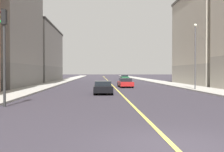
% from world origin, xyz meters
% --- Properties ---
extents(ground_plane, '(400.00, 400.00, 0.00)m').
position_xyz_m(ground_plane, '(0.00, 0.00, 0.00)').
color(ground_plane, '#2F2A33').
rests_on(ground_plane, ground).
extents(sidewalk_left, '(3.61, 168.00, 0.15)m').
position_xyz_m(sidewalk_left, '(10.03, 49.00, 0.07)').
color(sidewalk_left, '#9E9B93').
rests_on(sidewalk_left, ground).
extents(sidewalk_right, '(3.61, 168.00, 0.15)m').
position_xyz_m(sidewalk_right, '(-10.03, 49.00, 0.07)').
color(sidewalk_right, '#9E9B93').
rests_on(sidewalk_right, ground).
extents(lane_center_stripe, '(0.16, 154.00, 0.01)m').
position_xyz_m(lane_center_stripe, '(0.00, 49.00, 0.01)').
color(lane_center_stripe, '#E5D14C').
rests_on(lane_center_stripe, ground).
extents(building_left_mid, '(11.82, 16.36, 14.89)m').
position_xyz_m(building_left_mid, '(17.59, 34.49, 7.45)').
color(building_left_mid, '#9D9688').
rests_on(building_left_mid, ground).
extents(building_right_distant, '(11.82, 23.83, 12.08)m').
position_xyz_m(building_right_distant, '(-17.59, 52.68, 6.05)').
color(building_right_distant, slate).
rests_on(building_right_distant, ground).
extents(traffic_light_right_near, '(0.40, 0.32, 5.88)m').
position_xyz_m(traffic_light_right_near, '(-7.84, 8.79, 3.81)').
color(traffic_light_right_near, '#2D2D2D').
rests_on(traffic_light_right_near, ground).
extents(street_lamp_left_near, '(0.36, 0.36, 7.41)m').
position_xyz_m(street_lamp_left_near, '(8.82, 22.13, 4.62)').
color(street_lamp_left_near, '#4C4C51').
rests_on(street_lamp_left_near, ground).
extents(car_red, '(1.92, 4.58, 1.25)m').
position_xyz_m(car_red, '(1.51, 28.79, 0.61)').
color(car_red, red).
rests_on(car_red, ground).
extents(car_green, '(1.95, 4.07, 1.27)m').
position_xyz_m(car_green, '(4.53, 60.72, 0.64)').
color(car_green, '#1E6B38').
rests_on(car_green, ground).
extents(car_black, '(1.83, 4.41, 1.21)m').
position_xyz_m(car_black, '(-1.72, 18.10, 0.60)').
color(car_black, black).
rests_on(car_black, ground).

